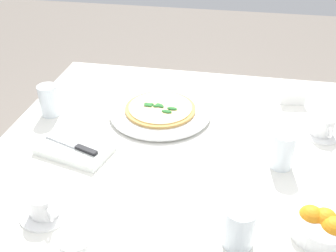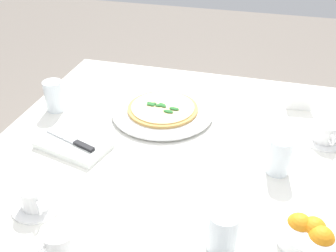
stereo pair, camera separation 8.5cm
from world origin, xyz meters
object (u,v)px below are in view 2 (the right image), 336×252
dinner_knife (72,141)px  coffee_cup_far_right (325,133)px  pizza (163,108)px  citrus_bowl (311,233)px  pizza_plate (163,112)px  coffee_cup_far_left (36,198)px  water_glass_right_edge (223,233)px  napkin_folded (74,145)px  coffee_cup_back_corner (60,242)px  water_glass_center_back (54,98)px  water_glass_near_left (279,158)px  menu_card (300,103)px

dinner_knife → coffee_cup_far_right: bearing=-142.7°
pizza → citrus_bowl: bearing=136.4°
pizza_plate → coffee_cup_far_right: (-0.54, 0.02, 0.02)m
coffee_cup_far_left → water_glass_right_edge: bearing=179.6°
napkin_folded → coffee_cup_far_left: bearing=109.8°
coffee_cup_back_corner → napkin_folded: bearing=-67.2°
pizza → dinner_knife: pizza is taller
pizza_plate → water_glass_center_back: 0.39m
pizza → citrus_bowl: (-0.48, 0.46, 0.00)m
pizza → citrus_bowl: size_ratio=1.65×
pizza_plate → coffee_cup_back_corner: coffee_cup_back_corner is taller
water_glass_right_edge → water_glass_center_back: 0.81m
pizza → water_glass_near_left: (-0.40, 0.22, 0.02)m
coffee_cup_far_right → coffee_cup_far_left: coffee_cup_far_right is taller
pizza → coffee_cup_back_corner: bearing=84.7°
coffee_cup_back_corner → water_glass_near_left: (-0.46, -0.41, 0.02)m
napkin_folded → menu_card: 0.80m
pizza → coffee_cup_far_left: (0.18, 0.52, 0.00)m
dinner_knife → menu_card: menu_card is taller
pizza → pizza_plate: bearing=-125.6°
citrus_bowl → pizza_plate: bearing=-43.6°
menu_card → pizza_plate: bearing=12.7°
coffee_cup_far_right → menu_card: bearing=-67.4°
menu_card → citrus_bowl: bearing=85.8°
water_glass_near_left → citrus_bowl: water_glass_near_left is taller
menu_card → coffee_cup_far_left: bearing=40.4°
water_glass_right_edge → citrus_bowl: bearing=-160.8°
coffee_cup_back_corner → menu_card: bearing=-123.7°
coffee_cup_far_left → water_glass_near_left: (-0.59, -0.30, 0.02)m
pizza_plate → dinner_knife: dinner_knife is taller
pizza_plate → napkin_folded: napkin_folded is taller
pizza → citrus_bowl: 0.66m
pizza_plate → pizza: size_ratio=1.44×
water_glass_right_edge → coffee_cup_far_right: bearing=-116.6°
pizza → water_glass_right_edge: (-0.29, 0.52, 0.02)m
pizza → napkin_folded: 0.34m
coffee_cup_back_corner → water_glass_near_left: water_glass_near_left is taller
coffee_cup_far_right → citrus_bowl: (0.06, 0.43, -0.00)m
coffee_cup_far_left → pizza: bearing=-109.5°
water_glass_center_back → napkin_folded: water_glass_center_back is taller
coffee_cup_far_right → citrus_bowl: same height
coffee_cup_back_corner → coffee_cup_far_right: 0.85m
coffee_cup_far_left → menu_card: size_ratio=1.45×
pizza → coffee_cup_back_corner: 0.63m
coffee_cup_back_corner → menu_card: 0.94m
napkin_folded → pizza_plate: bearing=-115.4°
water_glass_right_edge → water_glass_near_left: size_ratio=0.95×
coffee_cup_back_corner → water_glass_near_left: 0.62m
dinner_knife → citrus_bowl: bearing=-175.8°
pizza → water_glass_center_back: size_ratio=2.22×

